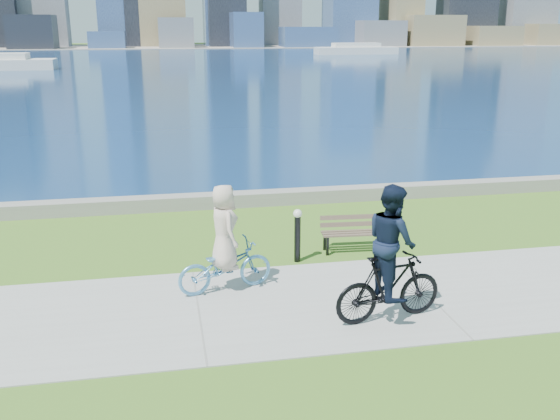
% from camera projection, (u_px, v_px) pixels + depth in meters
% --- Properties ---
extents(ground, '(320.00, 320.00, 0.00)m').
position_uv_depth(ground, '(426.00, 294.00, 11.04)').
color(ground, '#396219').
rests_on(ground, ground).
extents(concrete_path, '(80.00, 3.50, 0.02)m').
position_uv_depth(concrete_path, '(426.00, 293.00, 11.03)').
color(concrete_path, gray).
rests_on(concrete_path, ground).
extents(seawall, '(90.00, 0.50, 0.35)m').
position_uv_depth(seawall, '(332.00, 194.00, 16.82)').
color(seawall, slate).
rests_on(seawall, ground).
extents(bay_water, '(320.00, 131.00, 0.01)m').
position_uv_depth(bay_water, '(193.00, 62.00, 78.78)').
color(bay_water, navy).
rests_on(bay_water, ground).
extents(far_shore, '(320.00, 30.00, 0.12)m').
position_uv_depth(far_shore, '(177.00, 46.00, 133.34)').
color(far_shore, gray).
rests_on(far_shore, ground).
extents(ferry_far, '(12.94, 3.70, 1.76)m').
position_uv_depth(ferry_far, '(356.00, 50.00, 99.03)').
color(ferry_far, silver).
rests_on(ferry_far, ground).
extents(park_bench, '(1.44, 0.59, 0.73)m').
position_uv_depth(park_bench, '(355.00, 230.00, 13.06)').
color(park_bench, black).
rests_on(park_bench, ground).
extents(bollard_lamp, '(0.18, 0.18, 1.09)m').
position_uv_depth(bollard_lamp, '(297.00, 232.00, 12.38)').
color(bollard_lamp, black).
rests_on(bollard_lamp, ground).
extents(cyclist_woman, '(0.99, 1.82, 1.94)m').
position_uv_depth(cyclist_woman, '(225.00, 252.00, 10.95)').
color(cyclist_woman, '#5092C3').
rests_on(cyclist_woman, ground).
extents(cyclist_man, '(0.80, 1.90, 2.24)m').
position_uv_depth(cyclist_man, '(390.00, 265.00, 9.79)').
color(cyclist_man, black).
rests_on(cyclist_man, ground).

